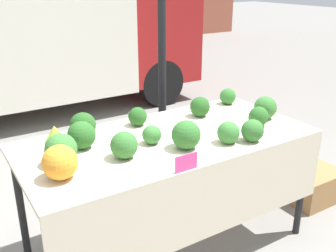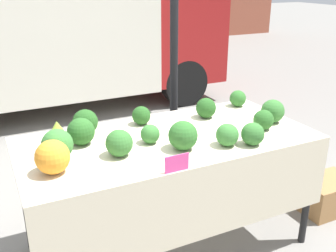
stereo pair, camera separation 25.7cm
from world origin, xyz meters
name	(u,v)px [view 1 (the left image)]	position (x,y,z in m)	size (l,w,h in m)	color
ground_plane	(168,244)	(0.00, 0.00, 0.00)	(40.00, 40.00, 0.00)	gray
tent_pole	(162,56)	(0.46, 0.84, 1.21)	(0.07, 0.07, 2.42)	black
parked_truck	(16,25)	(-0.12, 3.68, 1.23)	(4.65, 1.97, 2.29)	silver
market_table	(174,155)	(0.00, -0.07, 0.76)	(1.94, 0.93, 0.86)	beige
orange_cauliflower	(60,162)	(-0.78, -0.18, 0.95)	(0.19, 0.19, 0.19)	orange
romanesco_head	(55,134)	(-0.66, 0.32, 0.92)	(0.14, 0.14, 0.11)	#93B238
broccoli_head_0	(187,135)	(0.00, -0.21, 0.95)	(0.18, 0.18, 0.18)	#2D6628
broccoli_head_1	(61,149)	(-0.72, -0.01, 0.95)	(0.18, 0.18, 0.18)	#387533
broccoli_head_2	(83,125)	(-0.47, 0.30, 0.94)	(0.17, 0.17, 0.17)	#23511E
broccoli_head_3	(152,135)	(-0.14, -0.03, 0.92)	(0.12, 0.12, 0.12)	#387533
broccoli_head_4	(138,117)	(-0.07, 0.30, 0.93)	(0.13, 0.13, 0.13)	#23511E
broccoli_head_5	(124,145)	(-0.38, -0.13, 0.94)	(0.16, 0.16, 0.16)	#336B2D
broccoli_head_6	(81,135)	(-0.54, 0.14, 0.95)	(0.17, 0.17, 0.17)	#285B23
broccoli_head_7	(265,108)	(0.81, -0.07, 0.94)	(0.17, 0.17, 0.17)	#336B2D
broccoli_head_8	(228,132)	(0.27, -0.28, 0.93)	(0.14, 0.14, 0.14)	#387533
broccoli_head_9	(228,96)	(0.80, 0.34, 0.92)	(0.13, 0.13, 0.13)	#2D6628
broccoli_head_10	(200,107)	(0.42, 0.22, 0.93)	(0.15, 0.15, 0.15)	#23511E
broccoli_head_11	(259,116)	(0.66, -0.16, 0.93)	(0.14, 0.14, 0.14)	#285B23
broccoli_head_12	(252,131)	(0.43, -0.34, 0.93)	(0.15, 0.15, 0.15)	#336B2D
price_sign	(186,163)	(-0.17, -0.45, 0.91)	(0.14, 0.01, 0.10)	#EF4793
produce_crate	(314,186)	(1.41, -0.16, 0.14)	(0.47, 0.33, 0.28)	#9E7042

